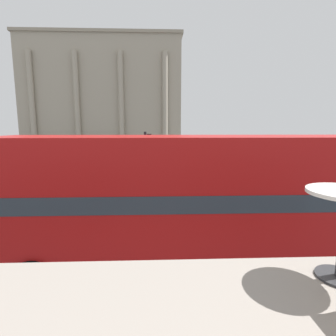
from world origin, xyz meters
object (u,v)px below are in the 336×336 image
Objects in this scene: traffic_light_mid at (77,159)px; pedestrian_blue at (70,161)px; pedestrian_grey at (58,170)px; pedestrian_yellow at (293,186)px; traffic_light_near at (147,164)px; plaza_building_left at (107,97)px; car_navy at (190,164)px; double_decker_bus at (192,198)px; traffic_light_far at (224,149)px; pedestrian_black at (179,171)px.

pedestrian_blue is at bearing 110.98° from traffic_light_mid.
pedestrian_grey is at bearing 132.05° from traffic_light_mid.
traffic_light_mid is 1.87× the size of pedestrian_yellow.
traffic_light_mid is 1.88× the size of pedestrian_grey.
pedestrian_grey is (-7.16, 8.26, -1.63)m from traffic_light_near.
plaza_building_left is 6.75× the size of car_navy.
double_decker_bus is 3.26× the size of traffic_light_mid.
pedestrian_blue is at bearing -87.92° from plaza_building_left.
traffic_light_far reaches higher than pedestrian_black.
plaza_building_left is 28.06m from pedestrian_blue.
double_decker_bus is 9.42m from pedestrian_yellow.
traffic_light_mid is (-6.35, 10.22, -0.06)m from double_decker_bus.
traffic_light_far is 0.81× the size of car_navy.
traffic_light_near reaches higher than pedestrian_blue.
car_navy is at bearing -21.58° from pedestrian_black.
pedestrian_grey is at bearing -161.95° from traffic_light_far.
plaza_building_left is 6.90× the size of traffic_light_near.
plaza_building_left reaches higher than pedestrian_black.
traffic_light_near reaches higher than traffic_light_mid.
traffic_light_far reaches higher than pedestrian_yellow.
pedestrian_black is (2.10, 8.11, -1.68)m from traffic_light_near.
plaza_building_left is (-10.78, 45.77, 7.82)m from double_decker_bus.
pedestrian_black is at bearing 94.22° from double_decker_bus.
car_navy is 2.44× the size of pedestrian_black.
car_navy is 12.17m from pedestrian_grey.
traffic_light_near reaches higher than car_navy.
traffic_light_mid is 13.63m from traffic_light_far.
pedestrian_yellow is (12.90, -3.56, -1.18)m from traffic_light_mid.
pedestrian_grey is at bearing 82.91° from pedestrian_black.
traffic_light_near is at bearing -61.35° from car_navy.
traffic_light_near reaches higher than traffic_light_far.
plaza_building_left is 8.34× the size of traffic_light_far.
double_decker_bus is 6.64× the size of pedestrian_blue.
traffic_light_near reaches higher than pedestrian_black.
pedestrian_blue is at bearing -56.78° from pedestrian_yellow.
pedestrian_black is (10.45, -6.66, 0.04)m from pedestrian_blue.
traffic_light_far is 1.90× the size of pedestrian_grey.
double_decker_bus is at bearing -76.74° from plaza_building_left.
pedestrian_grey reaches higher than pedestrian_black.
car_navy is 12.42m from pedestrian_yellow.
pedestrian_yellow is at bearing -141.30° from pedestrian_black.
pedestrian_grey is 1.00× the size of pedestrian_yellow.
traffic_light_mid is at bearing 102.64° from pedestrian_black.
traffic_light_near is 0.98× the size of car_navy.
traffic_light_mid is 13.44m from pedestrian_yellow.
pedestrian_blue is at bearing 124.12° from double_decker_bus.
traffic_light_far is at bearing 25.72° from car_navy.
plaza_building_left is 34.30m from pedestrian_grey.
plaza_building_left is 42.96m from traffic_light_near.
traffic_light_far is at bearing -102.47° from pedestrian_yellow.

